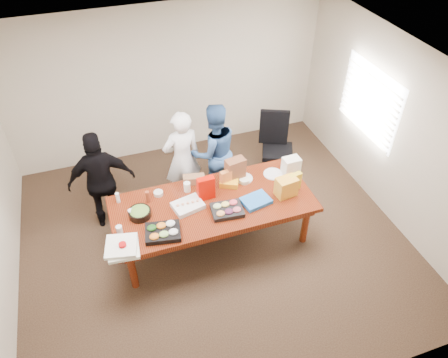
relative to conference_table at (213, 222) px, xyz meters
name	(u,v)px	position (x,y,z in m)	size (l,w,h in m)	color
floor	(214,239)	(0.00, 0.00, -0.39)	(5.50, 5.00, 0.02)	#47301E
ceiling	(210,72)	(0.00, 0.00, 2.33)	(5.50, 5.00, 0.02)	white
wall_back	(168,82)	(0.00, 2.50, 0.98)	(5.50, 0.04, 2.70)	beige
wall_front	(299,340)	(0.00, -2.50, 0.98)	(5.50, 0.04, 2.70)	beige
wall_right	(392,131)	(2.75, 0.00, 0.98)	(0.04, 5.00, 2.70)	beige
window_panel	(369,102)	(2.72, 0.60, 1.12)	(0.03, 1.40, 1.10)	white
window_blinds	(367,102)	(2.68, 0.60, 1.12)	(0.04, 1.36, 1.00)	beige
conference_table	(213,222)	(0.00, 0.00, 0.00)	(2.80, 1.20, 0.75)	#4C1C0F
office_chair	(278,149)	(1.48, 1.06, 0.20)	(0.59, 0.59, 1.15)	black
person_center	(182,159)	(-0.17, 1.00, 0.45)	(0.60, 0.40, 1.66)	white
person_right	(214,151)	(0.35, 1.04, 0.44)	(0.80, 0.62, 1.64)	#2F5489
person_left	(102,181)	(-1.40, 0.89, 0.44)	(0.96, 0.40, 1.63)	black
veggie_tray	(163,232)	(-0.78, -0.35, 0.41)	(0.44, 0.35, 0.07)	black
fruit_tray	(227,210)	(0.13, -0.23, 0.41)	(0.42, 0.33, 0.06)	black
sheet_cake	(188,206)	(-0.35, 0.02, 0.41)	(0.40, 0.30, 0.07)	white
salad_bowl	(140,213)	(-1.00, 0.07, 0.42)	(0.30, 0.30, 0.10)	black
chip_bag_blue	(256,201)	(0.57, -0.18, 0.40)	(0.38, 0.29, 0.06)	blue
chip_bag_red	(206,188)	(-0.05, 0.13, 0.55)	(0.24, 0.10, 0.35)	#C60C00
chip_bag_yellow	(294,182)	(1.18, -0.11, 0.52)	(0.19, 0.08, 0.29)	gold
chip_bag_orange	(226,178)	(0.29, 0.29, 0.50)	(0.17, 0.07, 0.26)	orange
mayo_jar	(187,187)	(-0.27, 0.35, 0.45)	(0.10, 0.10, 0.15)	white
mustard_bottle	(228,176)	(0.36, 0.38, 0.45)	(0.05, 0.05, 0.15)	#DE9502
dressing_bottle	(148,197)	(-0.84, 0.31, 0.47)	(0.06, 0.06, 0.18)	brown
ranch_bottle	(118,198)	(-1.23, 0.44, 0.45)	(0.05, 0.05, 0.16)	silver
banana_bunch	(229,183)	(0.33, 0.27, 0.42)	(0.26, 0.15, 0.09)	orange
bread_loaf	(194,179)	(-0.13, 0.49, 0.44)	(0.31, 0.13, 0.12)	brown
kraft_bag	(235,170)	(0.46, 0.37, 0.56)	(0.28, 0.16, 0.37)	brown
red_cup	(123,247)	(-1.30, -0.46, 0.44)	(0.09, 0.09, 0.12)	#AD0608
clear_cup_a	(119,230)	(-1.30, -0.15, 0.43)	(0.08, 0.08, 0.11)	silver
clear_cup_b	(131,213)	(-1.10, 0.10, 0.43)	(0.08, 0.08, 0.11)	silver
pizza_box_lower	(123,249)	(-1.30, -0.45, 0.40)	(0.38, 0.38, 0.04)	white
pizza_box_upper	(121,246)	(-1.32, -0.44, 0.44)	(0.38, 0.38, 0.04)	white
plate_a	(273,174)	(1.04, 0.29, 0.38)	(0.29, 0.29, 0.02)	white
plate_b	(244,178)	(0.59, 0.34, 0.38)	(0.26, 0.26, 0.02)	silver
dip_bowl_a	(244,180)	(0.57, 0.27, 0.41)	(0.15, 0.15, 0.06)	beige
dip_bowl_b	(158,193)	(-0.68, 0.41, 0.40)	(0.13, 0.13, 0.05)	beige
grocery_bag_white	(291,166)	(1.30, 0.25, 0.51)	(0.25, 0.18, 0.27)	white
grocery_bag_yellow	(286,187)	(1.02, -0.17, 0.52)	(0.28, 0.20, 0.28)	gold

